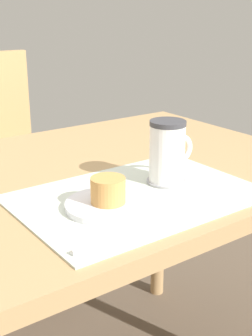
# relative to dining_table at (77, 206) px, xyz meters

# --- Properties ---
(dining_table) EXTENTS (1.17, 0.77, 0.71)m
(dining_table) POSITION_rel_dining_table_xyz_m (0.00, 0.00, 0.00)
(dining_table) COLOR tan
(dining_table) RESTS_ON ground_plane
(placemat) EXTENTS (0.48, 0.33, 0.00)m
(placemat) POSITION_rel_dining_table_xyz_m (0.04, -0.19, 0.08)
(placemat) COLOR silver
(placemat) RESTS_ON dining_table
(pastry_plate) EXTENTS (0.16, 0.16, 0.01)m
(pastry_plate) POSITION_rel_dining_table_xyz_m (-0.05, -0.21, 0.09)
(pastry_plate) COLOR white
(pastry_plate) RESTS_ON placemat
(pastry) EXTENTS (0.07, 0.07, 0.05)m
(pastry) POSITION_rel_dining_table_xyz_m (-0.05, -0.21, 0.12)
(pastry) COLOR tan
(pastry) RESTS_ON pastry_plate
(coffee_coaster) EXTENTS (0.08, 0.08, 0.00)m
(coffee_coaster) POSITION_rel_dining_table_xyz_m (0.13, -0.17, 0.09)
(coffee_coaster) COLOR #99999E
(coffee_coaster) RESTS_ON placemat
(coffee_mug) EXTENTS (0.11, 0.08, 0.13)m
(coffee_mug) POSITION_rel_dining_table_xyz_m (0.13, -0.17, 0.15)
(coffee_mug) COLOR white
(coffee_mug) RESTS_ON coffee_coaster
(teaspoon) EXTENTS (0.13, 0.02, 0.01)m
(teaspoon) POSITION_rel_dining_table_xyz_m (-0.13, -0.31, 0.09)
(teaspoon) COLOR silver
(teaspoon) RESTS_ON placemat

